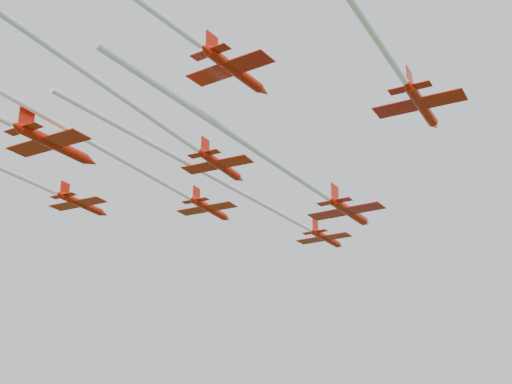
% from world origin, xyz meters
% --- Properties ---
extents(jet_lead, '(21.20, 56.00, 2.42)m').
position_xyz_m(jet_lead, '(-4.14, 0.84, 49.42)').
color(jet_lead, red).
extents(jet_row2_left, '(19.37, 65.45, 2.44)m').
position_xyz_m(jet_row2_left, '(-17.59, -16.47, 50.52)').
color(jet_row2_left, red).
extents(jet_row2_right, '(18.98, 49.35, 2.84)m').
position_xyz_m(jet_row2_right, '(2.24, -10.41, 48.16)').
color(jet_row2_right, red).
extents(jet_row3_mid, '(17.30, 59.93, 2.34)m').
position_xyz_m(jet_row3_mid, '(-10.33, -32.42, 49.00)').
color(jet_row3_mid, red).
extents(jet_row3_right, '(17.90, 56.65, 2.61)m').
position_xyz_m(jet_row3_right, '(11.41, -34.95, 51.33)').
color(jet_row3_right, red).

